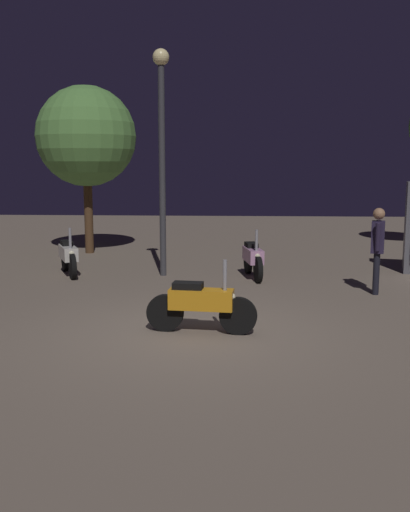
{
  "coord_description": "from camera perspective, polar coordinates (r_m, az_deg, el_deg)",
  "views": [
    {
      "loc": [
        0.69,
        -8.32,
        2.48
      ],
      "look_at": [
        0.17,
        1.04,
        1.0
      ],
      "focal_mm": 40.78,
      "sensor_mm": 36.0,
      "label": 1
    }
  ],
  "objects": [
    {
      "name": "person_rider_beside",
      "position": [
        11.6,
        16.58,
        1.23
      ],
      "size": [
        0.32,
        0.66,
        1.66
      ],
      "rotation": [
        0.0,
        0.0,
        6.02
      ],
      "color": "black",
      "rests_on": "ground_plane"
    },
    {
      "name": "motorcycle_pink_parked_left",
      "position": [
        12.83,
        4.72,
        -0.22
      ],
      "size": [
        0.46,
        1.65,
        1.11
      ],
      "rotation": [
        0.0,
        0.0,
        4.89
      ],
      "color": "black",
      "rests_on": "ground_plane"
    },
    {
      "name": "motorcycle_orange_foreground",
      "position": [
        8.62,
        -0.4,
        -4.73
      ],
      "size": [
        1.66,
        0.4,
        1.11
      ],
      "rotation": [
        0.0,
        0.0,
        -0.11
      ],
      "color": "black",
      "rests_on": "ground_plane"
    },
    {
      "name": "motorcycle_white_parked_right",
      "position": [
        13.49,
        -13.26,
        0.02
      ],
      "size": [
        0.79,
        1.55,
        1.11
      ],
      "rotation": [
        0.0,
        0.0,
        5.15
      ],
      "color": "black",
      "rests_on": "ground_plane"
    },
    {
      "name": "ground_plane",
      "position": [
        8.71,
        -1.49,
        -7.57
      ],
      "size": [
        40.0,
        40.0,
        0.0
      ],
      "primitive_type": "plane",
      "color": "#756656"
    },
    {
      "name": "streetlamp_near",
      "position": [
        12.96,
        -4.26,
        11.85
      ],
      "size": [
        0.36,
        0.36,
        4.93
      ],
      "color": "#38383D",
      "rests_on": "ground_plane"
    },
    {
      "name": "tree_center_bg",
      "position": [
        16.65,
        -11.58,
        11.39
      ],
      "size": [
        2.75,
        2.75,
        4.63
      ],
      "color": "#4C331E",
      "rests_on": "ground_plane"
    }
  ]
}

